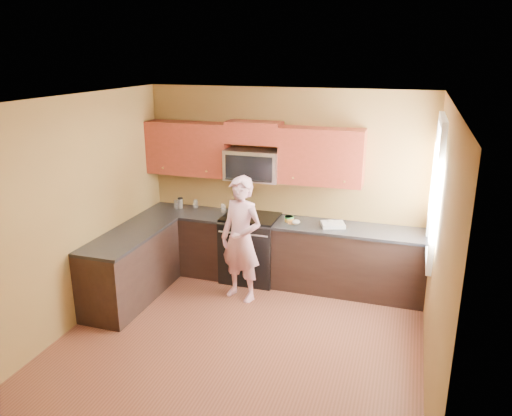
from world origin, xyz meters
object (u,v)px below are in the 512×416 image
at_px(frying_pan, 240,220).
at_px(butter_tub, 289,221).
at_px(microwave, 253,179).
at_px(stove, 251,248).
at_px(woman, 241,239).
at_px(travel_mug, 181,208).

bearing_deg(frying_pan, butter_tub, 20.41).
bearing_deg(microwave, butter_tub, -10.12).
xyz_separation_m(stove, butter_tub, (0.55, 0.03, 0.45)).
bearing_deg(stove, microwave, 90.00).
bearing_deg(woman, microwave, 113.35).
bearing_deg(frying_pan, travel_mug, 162.57).
bearing_deg(frying_pan, woman, -69.46).
distance_m(microwave, butter_tub, 0.77).
distance_m(stove, frying_pan, 0.52).
height_order(frying_pan, travel_mug, travel_mug).
bearing_deg(stove, travel_mug, 173.87).
distance_m(microwave, woman, 0.96).
xyz_separation_m(woman, travel_mug, (-1.21, 0.72, 0.09)).
relative_size(butter_tub, travel_mug, 0.80).
xyz_separation_m(woman, frying_pan, (-0.15, 0.39, 0.12)).
distance_m(frying_pan, butter_tub, 0.67).
distance_m(woman, butter_tub, 0.79).
height_order(woman, frying_pan, woman).
xyz_separation_m(microwave, frying_pan, (-0.08, -0.33, -0.50)).
height_order(microwave, woman, woman).
height_order(microwave, travel_mug, microwave).
xyz_separation_m(woman, butter_tub, (0.48, 0.63, 0.09)).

